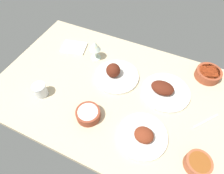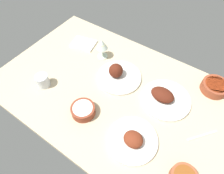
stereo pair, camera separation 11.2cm
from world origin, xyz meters
The scene contains 10 objects.
dining_table centered at (0.00, 0.00, 2.00)cm, with size 140.00×90.00×4.00cm, color #C6B28E.
plate_center_main centered at (-2.05, 9.53, 6.51)cm, with size 27.60×27.60×10.02cm.
plate_far_side centered at (26.57, -20.83, 5.89)cm, with size 25.43×25.43×7.08cm.
plate_near_viewer centered at (28.97, 10.54, 6.12)cm, with size 28.26×28.26×7.36cm.
bowl_cream centered at (-3.72, -22.10, 6.92)cm, with size 13.04×13.04×5.35cm.
bowl_sauce centered at (50.11, 33.75, 7.00)cm, with size 15.20×15.20×5.51cm.
wine_glass centered at (-21.13, 19.38, 13.93)cm, with size 7.60×7.60×14.00cm.
water_tumbler centered at (-35.96, -20.56, 7.88)cm, with size 7.61×7.61×7.76cm, color silver.
folded_napkin centered at (-39.99, 21.61, 4.60)cm, with size 16.77×12.54×1.20cm, color white.
fork_loose centered at (54.34, 1.53, 4.40)cm, with size 16.72×0.90×0.80cm, color silver.
Camera 2 is at (37.73, -55.04, 95.56)cm, focal length 30.21 mm.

